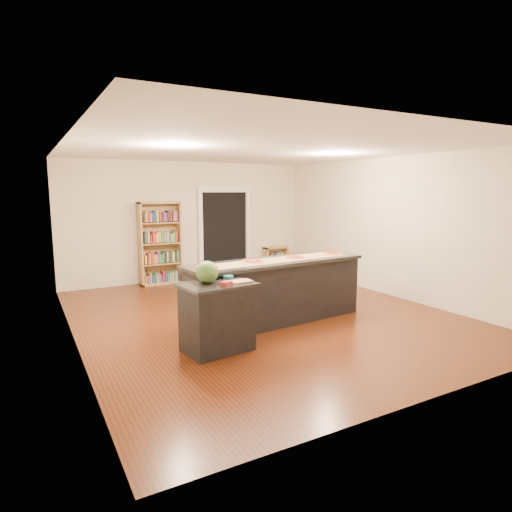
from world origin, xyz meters
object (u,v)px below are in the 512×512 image
low_shelf (275,259)px  side_counter (217,317)px  waste_bin (191,275)px  kitchen_island (276,291)px  bookshelf (160,243)px  watermelon (207,272)px

low_shelf → side_counter: bearing=-129.2°
side_counter → waste_bin: (1.25, 4.41, -0.32)m
kitchen_island → side_counter: kitchen_island is taller
bookshelf → waste_bin: bearing=-4.3°
kitchen_island → waste_bin: size_ratio=10.30×
kitchen_island → bookshelf: bookshelf is taller
side_counter → low_shelf: side_counter is taller
side_counter → waste_bin: 4.59m
side_counter → low_shelf: bearing=43.9°
kitchen_island → waste_bin: 3.69m
bookshelf → watermelon: 4.45m
kitchen_island → low_shelf: (2.29, 3.75, -0.19)m
low_shelf → watermelon: 5.86m
low_shelf → watermelon: watermelon is taller
side_counter → watermelon: bearing=143.8°
low_shelf → waste_bin: low_shelf is taller
watermelon → side_counter: bearing=-29.4°
waste_bin → watermelon: bearing=-107.3°
side_counter → bookshelf: bookshelf is taller
side_counter → low_shelf: 5.79m
low_shelf → watermelon: size_ratio=2.23×
watermelon → bookshelf: bearing=81.5°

